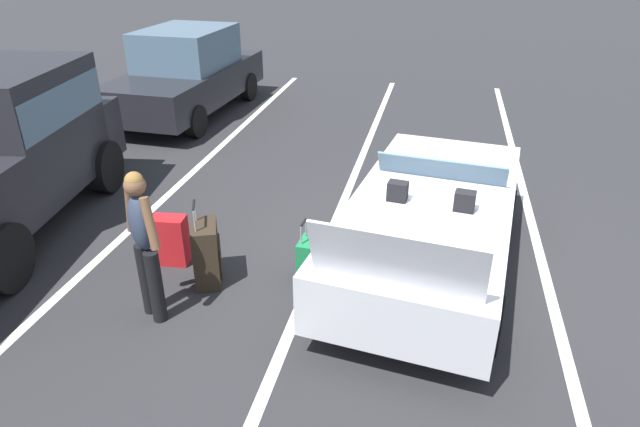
% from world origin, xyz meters
% --- Properties ---
extents(ground_plane, '(80.00, 80.00, 0.00)m').
position_xyz_m(ground_plane, '(0.00, 0.00, 0.00)').
color(ground_plane, '#28282B').
extents(lot_line_near, '(18.00, 0.12, 0.01)m').
position_xyz_m(lot_line_near, '(0.00, -1.40, 0.00)').
color(lot_line_near, silver).
rests_on(lot_line_near, ground_plane).
extents(lot_line_mid, '(18.00, 0.12, 0.01)m').
position_xyz_m(lot_line_mid, '(0.00, 1.30, 0.00)').
color(lot_line_mid, silver).
rests_on(lot_line_mid, ground_plane).
extents(lot_line_far, '(18.00, 0.12, 0.01)m').
position_xyz_m(lot_line_far, '(0.00, 4.00, 0.00)').
color(lot_line_far, silver).
rests_on(lot_line_far, ground_plane).
extents(convertible_car, '(4.33, 2.29, 1.53)m').
position_xyz_m(convertible_car, '(0.20, -0.03, 0.59)').
color(convertible_car, silver).
rests_on(convertible_car, ground_plane).
extents(suitcase_large_black, '(0.55, 0.44, 1.01)m').
position_xyz_m(suitcase_large_black, '(-0.84, 2.46, 0.37)').
color(suitcase_large_black, '#2D2319').
rests_on(suitcase_large_black, ground_plane).
extents(suitcase_medium_bright, '(0.29, 0.42, 0.62)m').
position_xyz_m(suitcase_medium_bright, '(-0.54, 3.05, 0.31)').
color(suitcase_medium_bright, red).
rests_on(suitcase_medium_bright, ground_plane).
extents(suitcase_small_carryon, '(0.35, 0.24, 0.74)m').
position_xyz_m(suitcase_small_carryon, '(-0.52, 1.34, 0.25)').
color(suitcase_small_carryon, '#19723F').
rests_on(suitcase_small_carryon, ground_plane).
extents(traveler_person, '(0.42, 0.54, 1.65)m').
position_xyz_m(traveler_person, '(-1.56, 2.77, 0.93)').
color(traveler_person, black).
rests_on(traveler_person, ground_plane).
extents(parked_sedan_far, '(4.58, 2.04, 1.82)m').
position_xyz_m(parked_sedan_far, '(5.31, 5.43, 0.89)').
color(parked_sedan_far, black).
rests_on(parked_sedan_far, ground_plane).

